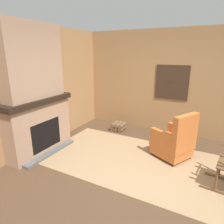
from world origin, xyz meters
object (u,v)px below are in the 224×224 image
Objects in this scene: storage_case at (50,91)px; armchair at (174,142)px; firewood_stack at (118,126)px; oil_lamp_vase at (8,99)px.

armchair is at bearing 13.17° from storage_case.
armchair is 2.88m from storage_case.
firewood_stack is at bearing 0.38° from armchair.
firewood_stack is 2.94m from oil_lamp_vase.
storage_case is at bearing 40.82° from armchair.
firewood_stack is at bearing 68.84° from oil_lamp_vase.
oil_lamp_vase reaches higher than storage_case.
oil_lamp_vase is at bearing -111.16° from firewood_stack.
oil_lamp_vase is 1.02m from storage_case.
firewood_stack is 1.60× the size of storage_case.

